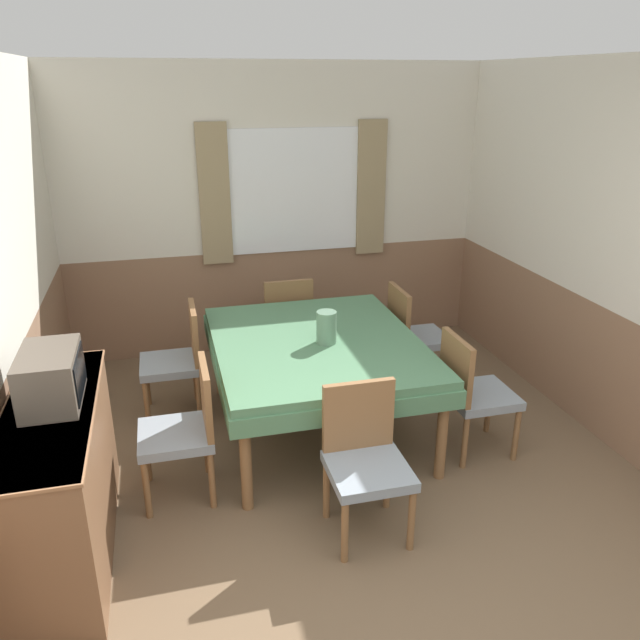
{
  "coord_description": "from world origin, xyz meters",
  "views": [
    {
      "loc": [
        -1.03,
        -1.74,
        2.44
      ],
      "look_at": [
        -0.02,
        2.18,
        0.87
      ],
      "focal_mm": 35.0,
      "sensor_mm": 36.0,
      "label": 1
    }
  ],
  "objects_px": {
    "dining_table": "(317,353)",
    "chair_right_far": "(413,333)",
    "chair_head_near": "(365,456)",
    "chair_head_window": "(286,319)",
    "chair_left_far": "(178,357)",
    "sideboard": "(61,480)",
    "tv": "(51,377)",
    "vase": "(326,327)",
    "chair_left_near": "(186,426)",
    "chair_right_near": "(472,390)"
  },
  "relations": [
    {
      "from": "chair_left_near",
      "to": "chair_head_window",
      "type": "xyz_separation_m",
      "value": [
        0.96,
        1.62,
        0.0
      ]
    },
    {
      "from": "chair_right_near",
      "to": "sideboard",
      "type": "xyz_separation_m",
      "value": [
        -2.58,
        -0.36,
        -0.02
      ]
    },
    {
      "from": "chair_left_far",
      "to": "tv",
      "type": "distance_m",
      "value": 1.58
    },
    {
      "from": "chair_left_near",
      "to": "tv",
      "type": "height_order",
      "value": "tv"
    },
    {
      "from": "chair_head_window",
      "to": "chair_right_near",
      "type": "height_order",
      "value": "same"
    },
    {
      "from": "dining_table",
      "to": "chair_left_far",
      "type": "xyz_separation_m",
      "value": [
        -0.96,
        0.52,
        -0.15
      ]
    },
    {
      "from": "chair_left_near",
      "to": "chair_right_near",
      "type": "relative_size",
      "value": 1.0
    },
    {
      "from": "chair_right_near",
      "to": "vase",
      "type": "xyz_separation_m",
      "value": [
        -0.9,
        0.46,
        0.37
      ]
    },
    {
      "from": "chair_head_near",
      "to": "vase",
      "type": "bearing_deg",
      "value": -92.97
    },
    {
      "from": "chair_head_window",
      "to": "vase",
      "type": "height_order",
      "value": "vase"
    },
    {
      "from": "chair_right_near",
      "to": "tv",
      "type": "distance_m",
      "value": 2.63
    },
    {
      "from": "chair_left_near",
      "to": "chair_right_far",
      "type": "bearing_deg",
      "value": -61.26
    },
    {
      "from": "chair_right_far",
      "to": "chair_head_window",
      "type": "distance_m",
      "value": 1.11
    },
    {
      "from": "chair_left_near",
      "to": "chair_right_near",
      "type": "distance_m",
      "value": 1.91
    },
    {
      "from": "dining_table",
      "to": "chair_head_near",
      "type": "height_order",
      "value": "chair_head_near"
    },
    {
      "from": "chair_head_near",
      "to": "chair_head_window",
      "type": "distance_m",
      "value": 2.2
    },
    {
      "from": "chair_right_far",
      "to": "chair_head_near",
      "type": "distance_m",
      "value": 1.88
    },
    {
      "from": "chair_head_near",
      "to": "chair_left_far",
      "type": "xyz_separation_m",
      "value": [
        -0.96,
        1.62,
        0.0
      ]
    },
    {
      "from": "dining_table",
      "to": "sideboard",
      "type": "relative_size",
      "value": 1.22
    },
    {
      "from": "tv",
      "to": "vase",
      "type": "distance_m",
      "value": 1.83
    },
    {
      "from": "chair_left_near",
      "to": "chair_left_far",
      "type": "bearing_deg",
      "value": 0.0
    },
    {
      "from": "chair_head_near",
      "to": "vase",
      "type": "height_order",
      "value": "vase"
    },
    {
      "from": "chair_right_near",
      "to": "chair_left_far",
      "type": "bearing_deg",
      "value": -118.74
    },
    {
      "from": "tv",
      "to": "dining_table",
      "type": "bearing_deg",
      "value": 26.68
    },
    {
      "from": "sideboard",
      "to": "tv",
      "type": "xyz_separation_m",
      "value": [
        0.02,
        0.07,
        0.57
      ]
    },
    {
      "from": "chair_right_far",
      "to": "chair_head_window",
      "type": "bearing_deg",
      "value": -121.0
    },
    {
      "from": "chair_left_near",
      "to": "vase",
      "type": "distance_m",
      "value": 1.17
    },
    {
      "from": "chair_head_window",
      "to": "dining_table",
      "type": "bearing_deg",
      "value": -90.0
    },
    {
      "from": "chair_left_near",
      "to": "chair_head_window",
      "type": "relative_size",
      "value": 1.0
    },
    {
      "from": "chair_right_far",
      "to": "vase",
      "type": "distance_m",
      "value": 1.14
    },
    {
      "from": "chair_head_near",
      "to": "chair_head_window",
      "type": "xyz_separation_m",
      "value": [
        -0.0,
        2.2,
        0.0
      ]
    },
    {
      "from": "chair_right_far",
      "to": "chair_left_near",
      "type": "xyz_separation_m",
      "value": [
        -1.91,
        -1.05,
        0.0
      ]
    },
    {
      "from": "chair_left_far",
      "to": "sideboard",
      "type": "relative_size",
      "value": 0.61
    },
    {
      "from": "chair_left_near",
      "to": "vase",
      "type": "bearing_deg",
      "value": -65.3
    },
    {
      "from": "chair_right_far",
      "to": "chair_left_far",
      "type": "xyz_separation_m",
      "value": [
        -1.91,
        0.0,
        0.0
      ]
    },
    {
      "from": "chair_head_near",
      "to": "chair_head_window",
      "type": "bearing_deg",
      "value": -90.0
    },
    {
      "from": "chair_right_near",
      "to": "chair_left_near",
      "type": "bearing_deg",
      "value": -90.0
    },
    {
      "from": "chair_left_far",
      "to": "chair_head_window",
      "type": "height_order",
      "value": "same"
    },
    {
      "from": "chair_right_far",
      "to": "vase",
      "type": "height_order",
      "value": "vase"
    },
    {
      "from": "dining_table",
      "to": "chair_right_far",
      "type": "relative_size",
      "value": 2.0
    },
    {
      "from": "chair_head_near",
      "to": "tv",
      "type": "distance_m",
      "value": 1.72
    },
    {
      "from": "chair_head_near",
      "to": "sideboard",
      "type": "xyz_separation_m",
      "value": [
        -1.63,
        0.22,
        -0.02
      ]
    },
    {
      "from": "dining_table",
      "to": "chair_right_far",
      "type": "xyz_separation_m",
      "value": [
        0.96,
        0.52,
        -0.15
      ]
    },
    {
      "from": "chair_right_far",
      "to": "sideboard",
      "type": "relative_size",
      "value": 0.61
    },
    {
      "from": "dining_table",
      "to": "tv",
      "type": "distance_m",
      "value": 1.84
    },
    {
      "from": "chair_right_far",
      "to": "sideboard",
      "type": "bearing_deg",
      "value": -61.48
    },
    {
      "from": "chair_right_far",
      "to": "chair_head_near",
      "type": "xyz_separation_m",
      "value": [
        -0.96,
        -1.62,
        0.0
      ]
    },
    {
      "from": "sideboard",
      "to": "chair_head_near",
      "type": "bearing_deg",
      "value": -7.64
    },
    {
      "from": "sideboard",
      "to": "chair_right_far",
      "type": "bearing_deg",
      "value": 28.52
    },
    {
      "from": "chair_right_far",
      "to": "tv",
      "type": "distance_m",
      "value": 2.94
    }
  ]
}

